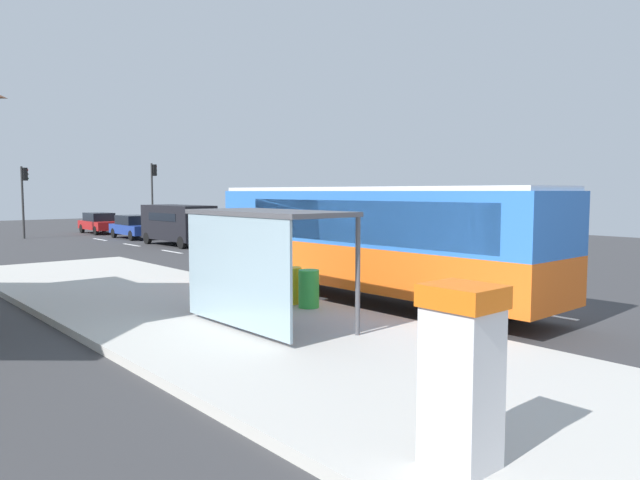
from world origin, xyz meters
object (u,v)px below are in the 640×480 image
object	(u,v)px
white_van	(178,222)
traffic_light_far_side	(24,190)
traffic_light_near_side	(153,187)
bus_shelter	(256,238)
ticket_machine	(461,374)
recycling_bin_green	(309,289)
bus	(370,236)
sedan_far	(134,226)
recycling_bin_yellow	(292,285)
sedan_near	(100,223)

from	to	relation	value
white_van	traffic_light_far_side	world-z (taller)	traffic_light_far_side
traffic_light_near_side	bus_shelter	xyz separation A→B (m)	(-11.91, -30.55, -1.32)
white_van	traffic_light_near_side	bearing A→B (deg)	72.12
white_van	ticket_machine	bearing A→B (deg)	-111.44
recycling_bin_green	traffic_light_far_side	world-z (taller)	traffic_light_far_side
bus_shelter	bus	bearing A→B (deg)	14.38
sedan_far	bus	bearing A→B (deg)	-98.96
ticket_machine	traffic_light_far_side	world-z (taller)	traffic_light_far_side
bus	recycling_bin_green	distance (m)	2.77
white_van	recycling_bin_yellow	xyz separation A→B (m)	(-6.40, -18.72, -0.69)
white_van	recycling_bin_green	bearing A→B (deg)	-108.24
sedan_near	recycling_bin_yellow	xyz separation A→B (m)	(-6.50, -31.21, -0.14)
recycling_bin_yellow	bus_shelter	bearing A→B (deg)	-143.93
sedan_near	recycling_bin_green	bearing A→B (deg)	-101.52
white_van	bus_shelter	bearing A→B (deg)	-112.96
traffic_light_far_side	bus	bearing A→B (deg)	-87.37
recycling_bin_green	recycling_bin_yellow	bearing A→B (deg)	90.00
white_van	sedan_near	bearing A→B (deg)	89.54
recycling_bin_yellow	traffic_light_near_side	distance (m)	30.65
recycling_bin_green	recycling_bin_yellow	world-z (taller)	same
white_van	sedan_far	distance (m)	6.37
white_van	ticket_machine	xyz separation A→B (m)	(-10.59, -26.98, -0.17)
bus	sedan_far	distance (m)	25.80
traffic_light_far_side	recycling_bin_green	bearing A→B (deg)	-92.08
sedan_near	bus_shelter	distance (m)	33.98
traffic_light_near_side	bus	bearing A→B (deg)	-103.80
bus	sedan_near	xyz separation A→B (m)	(4.01, 31.62, -1.05)
sedan_near	bus_shelter	bearing A→B (deg)	-104.87
ticket_machine	traffic_light_near_side	bearing A→B (deg)	69.52
sedan_near	recycling_bin_yellow	size ratio (longest dim) A/B	4.66
recycling_bin_green	bus_shelter	world-z (taller)	bus_shelter
bus	traffic_light_near_side	distance (m)	30.26
ticket_machine	bus	bearing A→B (deg)	49.62
traffic_light_far_side	bus_shelter	xyz separation A→B (m)	(-3.32, -31.35, -1.05)
ticket_machine	bus_shelter	bearing A→B (deg)	73.41
bus	traffic_light_far_side	bearing A→B (deg)	92.63
bus	traffic_light_near_side	world-z (taller)	traffic_light_near_side
ticket_machine	recycling_bin_green	size ratio (longest dim) A/B	2.04
sedan_far	recycling_bin_green	size ratio (longest dim) A/B	4.67
traffic_light_near_side	traffic_light_far_side	distance (m)	8.64
sedan_near	recycling_bin_green	size ratio (longest dim) A/B	4.66
recycling_bin_yellow	traffic_light_near_side	world-z (taller)	traffic_light_near_side
sedan_near	sedan_far	distance (m)	6.15
bus	white_van	xyz separation A→B (m)	(3.91, 19.12, -0.50)
bus	bus_shelter	xyz separation A→B (m)	(-4.70, -1.20, 0.25)
sedan_near	ticket_machine	xyz separation A→B (m)	(-10.70, -39.47, 0.38)
recycling_bin_yellow	traffic_light_near_side	size ratio (longest dim) A/B	0.18
sedan_far	ticket_machine	bearing A→B (deg)	-107.80
traffic_light_near_side	bus_shelter	size ratio (longest dim) A/B	1.29
recycling_bin_yellow	bus	bearing A→B (deg)	-9.29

